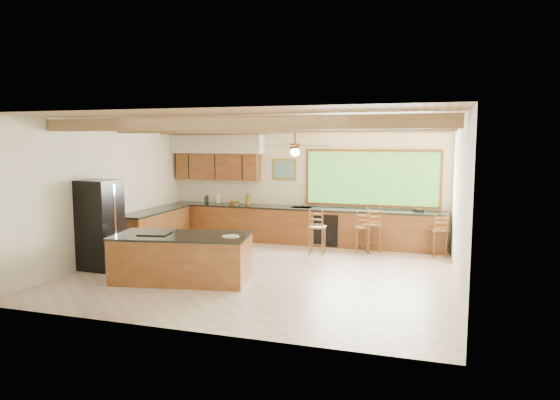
% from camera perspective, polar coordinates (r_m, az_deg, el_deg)
% --- Properties ---
extents(ground, '(7.20, 7.20, 0.00)m').
position_cam_1_polar(ground, '(10.00, -1.89, -8.19)').
color(ground, beige).
rests_on(ground, ground).
extents(room_shell, '(7.27, 6.54, 3.02)m').
position_cam_1_polar(room_shell, '(10.34, -1.63, 4.73)').
color(room_shell, white).
rests_on(room_shell, ground).
extents(counter_run, '(7.12, 3.10, 1.26)m').
position_cam_1_polar(counter_run, '(12.49, -1.64, -3.00)').
color(counter_run, brown).
rests_on(counter_run, ground).
extents(island, '(2.64, 1.58, 0.88)m').
position_cam_1_polar(island, '(9.47, -11.13, -6.46)').
color(island, brown).
rests_on(island, ground).
extents(refrigerator, '(0.74, 0.72, 1.81)m').
position_cam_1_polar(refrigerator, '(10.68, -19.85, -2.67)').
color(refrigerator, black).
rests_on(refrigerator, ground).
extents(bar_stool_a, '(0.39, 0.39, 1.05)m').
position_cam_1_polar(bar_stool_a, '(11.33, 4.21, -3.21)').
color(bar_stool_a, brown).
rests_on(bar_stool_a, ground).
extents(bar_stool_b, '(0.50, 0.50, 1.07)m').
position_cam_1_polar(bar_stool_b, '(11.76, 10.43, -2.88)').
color(bar_stool_b, brown).
rests_on(bar_stool_b, ground).
extents(bar_stool_c, '(0.40, 0.40, 0.98)m').
position_cam_1_polar(bar_stool_c, '(11.67, 9.42, -3.20)').
color(bar_stool_c, brown).
rests_on(bar_stool_c, ground).
extents(bar_stool_d, '(0.46, 0.46, 0.99)m').
position_cam_1_polar(bar_stool_d, '(11.69, 17.65, -3.38)').
color(bar_stool_d, brown).
rests_on(bar_stool_d, ground).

